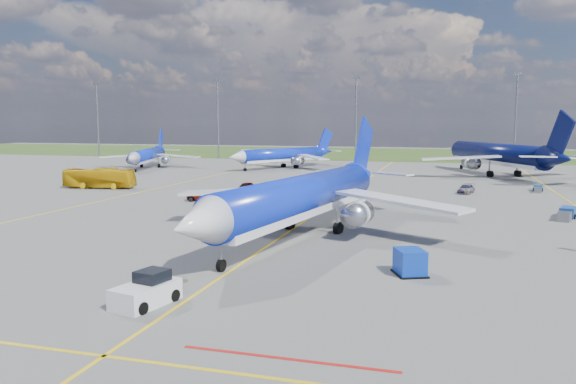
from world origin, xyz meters
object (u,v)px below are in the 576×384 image
(baggage_tug_w, at_px, (567,214))
(apron_bus, at_px, (99,178))
(bg_jet_nw, at_px, (148,168))
(baggage_tug_c, at_px, (294,191))
(service_car_b, at_px, (205,196))
(uld_container, at_px, (410,262))
(main_airliner, at_px, (302,236))
(service_car_a, at_px, (246,187))
(bg_jet_nnw, at_px, (283,168))
(bg_jet_n, at_px, (496,175))
(pushback_tug, at_px, (147,291))
(service_car_c, at_px, (466,189))
(baggage_tug_e, at_px, (538,189))

(baggage_tug_w, bearing_deg, apron_bus, -171.45)
(apron_bus, bearing_deg, bg_jet_nw, 12.71)
(baggage_tug_c, bearing_deg, service_car_b, -132.23)
(bg_jet_nw, bearing_deg, uld_container, -66.14)
(main_airliner, relative_size, service_car_a, 9.62)
(main_airliner, height_order, uld_container, main_airliner)
(bg_jet_nnw, relative_size, baggage_tug_w, 6.31)
(main_airliner, bearing_deg, baggage_tug_w, 43.89)
(bg_jet_n, distance_m, pushback_tug, 93.49)
(main_airliner, xyz_separation_m, baggage_tug_w, (25.28, 17.21, 0.54))
(main_airliner, distance_m, service_car_c, 40.39)
(main_airliner, distance_m, service_car_a, 34.10)
(bg_jet_n, height_order, service_car_b, bg_jet_n)
(service_car_c, height_order, baggage_tug_w, service_car_c)
(uld_container, bearing_deg, baggage_tug_c, 92.73)
(uld_container, distance_m, baggage_tug_c, 43.60)
(bg_jet_nw, distance_m, uld_container, 99.51)
(uld_container, distance_m, service_car_c, 48.21)
(bg_jet_nnw, height_order, service_car_a, bg_jet_nnw)
(service_car_c, bearing_deg, apron_bus, -155.89)
(main_airliner, distance_m, baggage_tug_c, 29.87)
(bg_jet_nw, relative_size, service_car_a, 7.62)
(bg_jet_n, distance_m, main_airliner, 72.08)
(uld_container, bearing_deg, bg_jet_nw, 106.84)
(bg_jet_nw, bearing_deg, service_car_c, -38.43)
(pushback_tug, xyz_separation_m, uld_container, (14.08, 10.67, 0.12))
(apron_bus, distance_m, service_car_a, 24.23)
(bg_jet_nnw, bearing_deg, baggage_tug_c, -41.90)
(main_airliner, height_order, service_car_c, main_airliner)
(uld_container, height_order, service_car_c, uld_container)
(bg_jet_nnw, height_order, bg_jet_n, bg_jet_n)
(baggage_tug_c, distance_m, baggage_tug_e, 37.35)
(uld_container, bearing_deg, bg_jet_n, 58.58)
(pushback_tug, relative_size, uld_container, 2.59)
(bg_jet_nw, relative_size, baggage_tug_e, 7.50)
(apron_bus, distance_m, baggage_tug_c, 32.02)
(bg_jet_nw, height_order, service_car_a, bg_jet_nw)
(service_car_c, bearing_deg, baggage_tug_c, -145.40)
(bg_jet_nw, distance_m, baggage_tug_e, 82.80)
(bg_jet_nnw, xyz_separation_m, main_airliner, (23.77, -73.29, 0.00))
(uld_container, bearing_deg, baggage_tug_e, 50.52)
(main_airliner, bearing_deg, pushback_tug, -89.98)
(service_car_c, distance_m, baggage_tug_w, 22.49)
(bg_jet_n, height_order, pushback_tug, bg_jet_n)
(bg_jet_nw, height_order, baggage_tug_e, bg_jet_nw)
(service_car_b, bearing_deg, bg_jet_n, -52.94)
(bg_jet_n, bearing_deg, bg_jet_nnw, -29.94)
(bg_jet_nw, xyz_separation_m, pushback_tug, (50.11, -86.70, 0.77))
(bg_jet_nnw, distance_m, service_car_c, 53.09)
(main_airliner, relative_size, apron_bus, 3.59)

